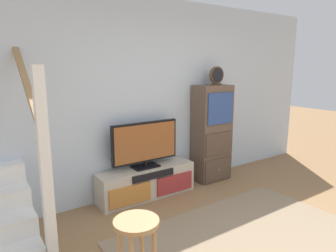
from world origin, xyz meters
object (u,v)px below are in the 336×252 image
object	(u,v)px
television	(145,144)
bar_stool_near	(137,242)
media_console	(147,182)
side_cabinet	(212,133)
desk_clock	(217,76)

from	to	relation	value
television	bar_stool_near	size ratio (longest dim) A/B	1.42
media_console	bar_stool_near	size ratio (longest dim) A/B	2.01
media_console	side_cabinet	size ratio (longest dim) A/B	0.92
television	bar_stool_near	world-z (taller)	television
media_console	bar_stool_near	xyz separation A→B (m)	(-1.02, -1.61, 0.30)
bar_stool_near	side_cabinet	bearing A→B (deg)	36.15
media_console	desk_clock	distance (m)	1.89
media_console	bar_stool_near	distance (m)	1.93
media_console	desk_clock	world-z (taller)	desk_clock
television	desk_clock	bearing A→B (deg)	-1.33
television	bar_stool_near	bearing A→B (deg)	-122.02
desk_clock	television	bearing A→B (deg)	178.67
side_cabinet	media_console	bearing A→B (deg)	-179.51
side_cabinet	bar_stool_near	bearing A→B (deg)	-143.85
media_console	desk_clock	size ratio (longest dim) A/B	4.96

